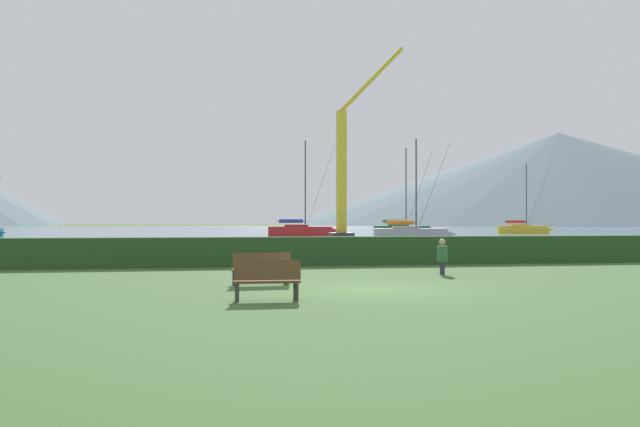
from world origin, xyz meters
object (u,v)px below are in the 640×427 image
sailboat_slip_1 (301,230)px  park_bench_under_tree (267,278)px  dock_crane (344,181)px  sailboat_slip_3 (523,229)px  sailboat_slip_6 (411,233)px  park_bench_near_path (261,267)px  person_seated_viewer (442,255)px  sailboat_slip_4 (402,229)px

sailboat_slip_1 → park_bench_under_tree: size_ratio=7.56×
sailboat_slip_1 → dock_crane: size_ratio=0.65×
sailboat_slip_3 → park_bench_under_tree: sailboat_slip_3 is taller
sailboat_slip_6 → park_bench_near_path: sailboat_slip_6 is taller
person_seated_viewer → park_bench_near_path: bearing=-145.4°
sailboat_slip_3 → dock_crane: dock_crane is taller
dock_crane → park_bench_near_path: bearing=-106.3°
sailboat_slip_4 → sailboat_slip_3: bearing=23.5°
sailboat_slip_4 → sailboat_slip_6: (-8.46, -29.32, -0.07)m
sailboat_slip_3 → sailboat_slip_4: sailboat_slip_4 is taller
sailboat_slip_1 → person_seated_viewer: 65.96m
sailboat_slip_1 → sailboat_slip_3: size_ratio=1.12×
sailboat_slip_3 → dock_crane: bearing=-117.9°
sailboat_slip_6 → park_bench_under_tree: bearing=-99.7°
park_bench_near_path → park_bench_under_tree: size_ratio=1.11×
park_bench_near_path → dock_crane: (13.16, 45.09, 4.98)m
sailboat_slip_4 → park_bench_near_path: (-29.57, -79.06, -0.22)m
sailboat_slip_3 → person_seated_viewer: bearing=-102.1°
sailboat_slip_3 → sailboat_slip_6: bearing=-114.7°
sailboat_slip_1 → sailboat_slip_3: sailboat_slip_1 is taller
sailboat_slip_3 → park_bench_near_path: 96.58m
park_bench_under_tree → sailboat_slip_1: bearing=81.0°
park_bench_near_path → sailboat_slip_1: bearing=74.4°
sailboat_slip_4 → dock_crane: bearing=-102.8°
sailboat_slip_1 → sailboat_slip_6: 20.40m
sailboat_slip_3 → sailboat_slip_6: sailboat_slip_3 is taller
sailboat_slip_6 → dock_crane: size_ratio=0.56×
park_bench_under_tree → sailboat_slip_4: bearing=71.9°
sailboat_slip_1 → sailboat_slip_6: bearing=-58.7°
sailboat_slip_1 → sailboat_slip_3: (36.46, 14.21, -0.05)m
sailboat_slip_6 → park_bench_near_path: 54.03m
sailboat_slip_3 → dock_crane: (-36.58, -37.69, 4.81)m
park_bench_under_tree → dock_crane: bearing=76.3°
sailboat_slip_1 → park_bench_near_path: size_ratio=6.80×
sailboat_slip_4 → dock_crane: 38.02m
sailboat_slip_1 → person_seated_viewer: (-6.65, -65.62, -0.06)m
sailboat_slip_4 → park_bench_near_path: size_ratio=7.05×
person_seated_viewer → dock_crane: 42.92m
sailboat_slip_4 → park_bench_under_tree: sailboat_slip_4 is taller
person_seated_viewer → sailboat_slip_6: bearing=83.5°
park_bench_near_path → park_bench_under_tree: (-0.40, -4.28, -0.00)m
sailboat_slip_1 → sailboat_slip_4: sailboat_slip_4 is taller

